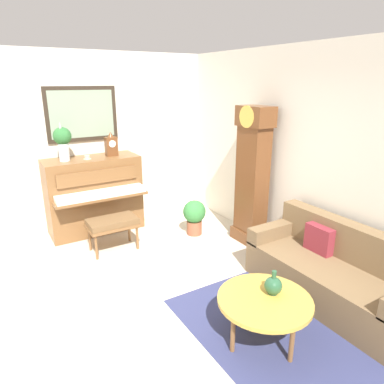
% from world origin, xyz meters
% --- Properties ---
extents(ground_plane, '(6.40, 6.00, 0.10)m').
position_xyz_m(ground_plane, '(0.00, 0.00, -0.05)').
color(ground_plane, beige).
extents(wall_left, '(0.13, 4.90, 2.80)m').
position_xyz_m(wall_left, '(-2.60, 0.01, 1.41)').
color(wall_left, silver).
rests_on(wall_left, ground_plane).
extents(wall_back, '(5.30, 0.13, 2.80)m').
position_xyz_m(wall_back, '(0.01, 2.40, 1.40)').
color(wall_back, silver).
rests_on(wall_back, ground_plane).
extents(area_rug, '(2.10, 1.50, 0.01)m').
position_xyz_m(area_rug, '(1.13, 1.02, 0.00)').
color(area_rug, navy).
rests_on(area_rug, ground_plane).
extents(piano, '(0.87, 1.44, 1.21)m').
position_xyz_m(piano, '(-2.23, 0.22, 0.61)').
color(piano, brown).
rests_on(piano, ground_plane).
extents(piano_bench, '(0.42, 0.70, 0.48)m').
position_xyz_m(piano_bench, '(-1.41, 0.22, 0.41)').
color(piano_bench, brown).
rests_on(piano_bench, ground_plane).
extents(grandfather_clock, '(0.52, 0.34, 2.03)m').
position_xyz_m(grandfather_clock, '(-0.63, 2.10, 0.96)').
color(grandfather_clock, brown).
rests_on(grandfather_clock, ground_plane).
extents(couch, '(1.90, 0.80, 0.84)m').
position_xyz_m(couch, '(0.99, 1.93, 0.31)').
color(couch, brown).
rests_on(couch, ground_plane).
extents(coffee_table, '(0.88, 0.88, 0.43)m').
position_xyz_m(coffee_table, '(1.08, 0.83, 0.40)').
color(coffee_table, gold).
rests_on(coffee_table, ground_plane).
extents(mantel_clock, '(0.13, 0.18, 0.38)m').
position_xyz_m(mantel_clock, '(-2.23, 0.55, 1.38)').
color(mantel_clock, brown).
rests_on(mantel_clock, piano).
extents(flower_vase, '(0.26, 0.26, 0.58)m').
position_xyz_m(flower_vase, '(-2.23, -0.17, 1.52)').
color(flower_vase, silver).
rests_on(flower_vase, piano).
extents(teacup, '(0.12, 0.12, 0.06)m').
position_xyz_m(teacup, '(-2.18, 0.15, 1.23)').
color(teacup, beige).
rests_on(teacup, piano).
extents(green_jug, '(0.17, 0.17, 0.24)m').
position_xyz_m(green_jug, '(1.06, 0.94, 0.52)').
color(green_jug, '#234C33').
rests_on(green_jug, coffee_table).
extents(potted_plant, '(0.36, 0.36, 0.56)m').
position_xyz_m(potted_plant, '(-1.27, 1.51, 0.32)').
color(potted_plant, '#935138').
rests_on(potted_plant, ground_plane).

